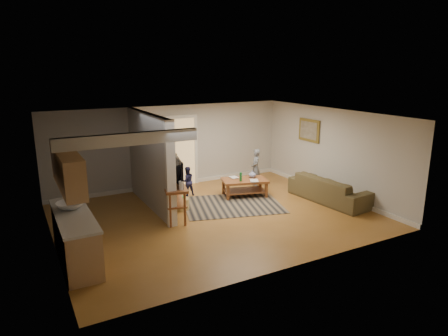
{
  "coord_description": "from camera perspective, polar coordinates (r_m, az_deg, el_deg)",
  "views": [
    {
      "loc": [
        -4.29,
        -8.33,
        3.61
      ],
      "look_at": [
        0.43,
        0.38,
        1.1
      ],
      "focal_mm": 32.0,
      "sensor_mm": 36.0,
      "label": 1
    }
  ],
  "objects": [
    {
      "name": "speaker_left",
      "position": [
        10.61,
        -7.91,
        -2.74
      ],
      "size": [
        0.14,
        0.14,
        1.08
      ],
      "primitive_type": "cube",
      "rotation": [
        0.0,
        0.0,
        0.3
      ],
      "color": "black",
      "rests_on": "ground"
    },
    {
      "name": "child",
      "position": [
        12.5,
        4.49,
        -2.62
      ],
      "size": [
        0.43,
        0.51,
        1.18
      ],
      "primitive_type": "imported",
      "rotation": [
        0.0,
        0.0,
        -1.97
      ],
      "color": "slate",
      "rests_on": "ground"
    },
    {
      "name": "sofa",
      "position": [
        11.51,
        14.76,
        -4.55
      ],
      "size": [
        1.13,
        2.45,
        0.7
      ],
      "primitive_type": "imported",
      "rotation": [
        0.0,
        0.0,
        1.66
      ],
      "color": "#3F351F",
      "rests_on": "ground"
    },
    {
      "name": "area_rug",
      "position": [
        10.81,
        1.21,
        -5.27
      ],
      "size": [
        3.0,
        2.53,
        0.01
      ],
      "primitive_type": "cube",
      "rotation": [
        0.0,
        0.0,
        -0.28
      ],
      "color": "black",
      "rests_on": "ground"
    },
    {
      "name": "toddler",
      "position": [
        11.63,
        -5.24,
        -3.93
      ],
      "size": [
        0.43,
        0.34,
        0.86
      ],
      "primitive_type": "imported",
      "rotation": [
        0.0,
        0.0,
        3.1
      ],
      "color": "#1F1E40",
      "rests_on": "ground"
    },
    {
      "name": "ground",
      "position": [
        10.04,
        -1.14,
        -6.86
      ],
      "size": [
        7.5,
        7.5,
        0.0
      ],
      "primitive_type": "plane",
      "color": "#915E25",
      "rests_on": "ground"
    },
    {
      "name": "tv_console",
      "position": [
        9.76,
        -7.12,
        -2.72
      ],
      "size": [
        0.83,
        1.46,
        1.18
      ],
      "rotation": [
        0.0,
        0.0,
        -0.24
      ],
      "color": "#602817",
      "rests_on": "ground"
    },
    {
      "name": "toy_basket",
      "position": [
        10.49,
        -6.25,
        -5.03
      ],
      "size": [
        0.46,
        0.46,
        0.41
      ],
      "color": "olive",
      "rests_on": "ground"
    },
    {
      "name": "coffee_table",
      "position": [
        11.47,
        3.03,
        -2.13
      ],
      "size": [
        1.42,
        1.06,
        0.75
      ],
      "rotation": [
        0.0,
        0.0,
        -0.29
      ],
      "color": "#602817",
      "rests_on": "ground"
    },
    {
      "name": "room_shell",
      "position": [
        9.58,
        -8.04,
        1.08
      ],
      "size": [
        7.54,
        6.02,
        2.52
      ],
      "color": "#BCB9B4",
      "rests_on": "ground"
    },
    {
      "name": "speaker_right",
      "position": [
        10.94,
        -9.81,
        -2.2
      ],
      "size": [
        0.14,
        0.14,
        1.11
      ],
      "primitive_type": "cube",
      "rotation": [
        0.0,
        0.0,
        -0.31
      ],
      "color": "black",
      "rests_on": "ground"
    }
  ]
}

